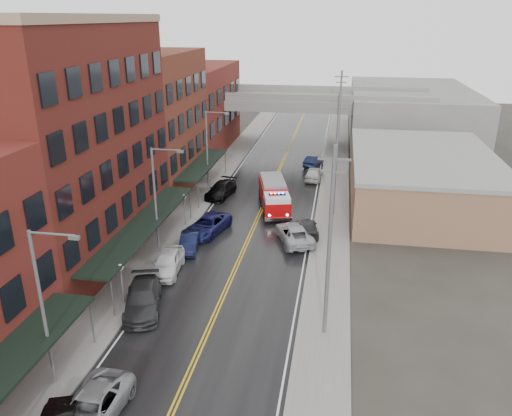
{
  "coord_description": "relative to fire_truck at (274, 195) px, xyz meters",
  "views": [
    {
      "loc": [
        7.41,
        -11.42,
        18.43
      ],
      "look_at": [
        0.67,
        28.04,
        3.0
      ],
      "focal_mm": 35.0,
      "sensor_mm": 36.0,
      "label": 1
    }
  ],
  "objects": [
    {
      "name": "parked_car_right_2",
      "position": [
        3.41,
        10.58,
        -0.77
      ],
      "size": [
        2.16,
        4.76,
        1.59
      ],
      "primitive_type": "imported",
      "rotation": [
        0.0,
        0.0,
        3.08
      ],
      "color": "silver",
      "rests_on": "ground"
    },
    {
      "name": "parked_car_left_2",
      "position": [
        -4.83,
        -29.82,
        -0.8
      ],
      "size": [
        2.73,
        5.61,
        1.54
      ],
      "primitive_type": "imported",
      "rotation": [
        0.0,
        0.0,
        -0.03
      ],
      "color": "gray",
      "rests_on": "ground"
    },
    {
      "name": "sidewalk_left",
      "position": [
        -8.53,
        -5.62,
        -1.49
      ],
      "size": [
        3.0,
        160.0,
        0.15
      ],
      "primitive_type": "cube",
      "color": "slate",
      "rests_on": "ground"
    },
    {
      "name": "street_lamp_2",
      "position": [
        -7.77,
        4.38,
        3.62
      ],
      "size": [
        2.64,
        0.22,
        9.0
      ],
      "color": "#59595B",
      "rests_on": "ground"
    },
    {
      "name": "utility_pole_2",
      "position": [
        5.97,
        19.38,
        4.74
      ],
      "size": [
        1.8,
        0.24,
        12.0
      ],
      "color": "#59595B",
      "rests_on": "ground"
    },
    {
      "name": "awning_1",
      "position": [
        -8.72,
        -12.62,
        1.42
      ],
      "size": [
        2.6,
        18.0,
        3.09
      ],
      "color": "black",
      "rests_on": "ground"
    },
    {
      "name": "parked_car_right_1",
      "position": [
        3.77,
        -5.82,
        -0.89
      ],
      "size": [
        2.6,
        4.89,
        1.35
      ],
      "primitive_type": "imported",
      "rotation": [
        0.0,
        0.0,
        3.3
      ],
      "color": "black",
      "rests_on": "ground"
    },
    {
      "name": "road",
      "position": [
        -1.23,
        -5.62,
        -1.56
      ],
      "size": [
        11.0,
        160.0,
        0.02
      ],
      "primitive_type": "cube",
      "color": "black",
      "rests_on": "ground"
    },
    {
      "name": "brick_building_b",
      "position": [
        -14.53,
        -12.62,
        7.43
      ],
      "size": [
        9.0,
        20.0,
        18.0
      ],
      "primitive_type": "cube",
      "color": "#511A15",
      "rests_on": "ground"
    },
    {
      "name": "street_lamp_0",
      "position": [
        -7.77,
        -27.62,
        3.62
      ],
      "size": [
        2.64,
        0.22,
        9.0
      ],
      "color": "#59595B",
      "rests_on": "ground"
    },
    {
      "name": "fire_truck",
      "position": [
        0.0,
        0.0,
        0.0
      ],
      "size": [
        4.61,
        8.29,
        2.89
      ],
      "rotation": [
        0.0,
        0.0,
        0.24
      ],
      "color": "#A70709",
      "rests_on": "ground"
    },
    {
      "name": "overpass",
      "position": [
        -1.23,
        26.38,
        4.42
      ],
      "size": [
        40.0,
        10.0,
        7.5
      ],
      "color": "slate",
      "rests_on": "ground"
    },
    {
      "name": "utility_pole_1",
      "position": [
        5.97,
        -0.62,
        4.74
      ],
      "size": [
        1.8,
        0.24,
        12.0
      ],
      "color": "#59595B",
      "rests_on": "ground"
    },
    {
      "name": "sidewalk_right",
      "position": [
        6.07,
        -5.62,
        -1.49
      ],
      "size": [
        3.0,
        160.0,
        0.15
      ],
      "primitive_type": "cube",
      "color": "slate",
      "rests_on": "ground"
    },
    {
      "name": "tan_building",
      "position": [
        14.77,
        4.38,
        0.93
      ],
      "size": [
        14.0,
        22.0,
        5.0
      ],
      "primitive_type": "cube",
      "color": "#91684E",
      "rests_on": "ground"
    },
    {
      "name": "parked_car_right_0",
      "position": [
        2.81,
        -7.42,
        -0.79
      ],
      "size": [
        4.32,
        6.12,
        1.55
      ],
      "primitive_type": "imported",
      "rotation": [
        0.0,
        0.0,
        3.49
      ],
      "color": "#A6A8AE",
      "rests_on": "ground"
    },
    {
      "name": "parked_car_left_5",
      "position": [
        -5.76,
        -10.4,
        -0.88
      ],
      "size": [
        2.13,
        4.35,
        1.37
      ],
      "primitive_type": "imported",
      "rotation": [
        0.0,
        0.0,
        0.17
      ],
      "color": "black",
      "rests_on": "ground"
    },
    {
      "name": "right_far_block",
      "position": [
        16.77,
        34.38,
        2.43
      ],
      "size": [
        18.0,
        30.0,
        8.0
      ],
      "primitive_type": "cube",
      "color": "slate",
      "rests_on": "ground"
    },
    {
      "name": "globe_lamp_2",
      "position": [
        -7.63,
        -5.62,
        0.75
      ],
      "size": [
        0.44,
        0.44,
        3.12
      ],
      "color": "#59595B",
      "rests_on": "ground"
    },
    {
      "name": "parked_car_left_7",
      "position": [
        -6.23,
        2.95,
        -0.79
      ],
      "size": [
        2.99,
        5.62,
        1.55
      ],
      "primitive_type": "imported",
      "rotation": [
        0.0,
        0.0,
        -0.16
      ],
      "color": "black",
      "rests_on": "ground"
    },
    {
      "name": "globe_lamp_1",
      "position": [
        -7.63,
        -19.62,
        0.75
      ],
      "size": [
        0.44,
        0.44,
        3.12
      ],
      "color": "#59595B",
      "rests_on": "ground"
    },
    {
      "name": "parked_car_right_3",
      "position": [
        3.01,
        16.58,
        -0.86
      ],
      "size": [
        2.61,
        4.51,
        1.4
      ],
      "primitive_type": "imported",
      "rotation": [
        0.0,
        0.0,
        2.86
      ],
      "color": "black",
      "rests_on": "ground"
    },
    {
      "name": "parked_car_left_3",
      "position": [
        -6.11,
        -19.92,
        -0.75
      ],
      "size": [
        3.8,
        6.03,
        1.63
      ],
      "primitive_type": "imported",
      "rotation": [
        0.0,
        0.0,
        0.29
      ],
      "color": "#2B2B2E",
      "rests_on": "ground"
    },
    {
      "name": "curb_right",
      "position": [
        4.42,
        -5.62,
        -1.49
      ],
      "size": [
        0.3,
        160.0,
        0.15
      ],
      "primitive_type": "cube",
      "color": "gray",
      "rests_on": "ground"
    },
    {
      "name": "parked_car_left_6",
      "position": [
        -5.09,
        -6.82,
        -0.8
      ],
      "size": [
        3.82,
        5.99,
        1.54
      ],
      "primitive_type": "imported",
      "rotation": [
        0.0,
        0.0,
        -0.24
      ],
      "color": "#14174C",
      "rests_on": "ground"
    },
    {
      "name": "awning_2",
      "position": [
        -8.71,
        4.88,
        1.42
      ],
      "size": [
        2.6,
        13.0,
        3.09
      ],
      "color": "black",
      "rests_on": "ground"
    },
    {
      "name": "street_lamp_1",
      "position": [
        -7.77,
        -11.62,
        3.62
      ],
      "size": [
        2.64,
        0.22,
        9.0
      ],
      "color": "#59595B",
      "rests_on": "ground"
    },
    {
      "name": "parked_car_left_4",
      "position": [
        -6.23,
        -14.58,
        -0.74
      ],
      "size": [
        2.38,
        5.01,
        1.65
      ],
      "primitive_type": "imported",
      "rotation": [
        0.0,
        0.0,
        0.09
      ],
      "color": "silver",
      "rests_on": "ground"
    },
    {
      "name": "brick_building_c",
      "position": [
        -14.53,
        4.88,
        5.93
      ],
      "size": [
        9.0,
        15.0,
        15.0
      ],
      "primitive_type": "cube",
      "color": "brown",
      "rests_on": "ground"
    },
    {
      "name": "brick_building_far",
      "position": [
        -14.53,
        22.38,
        4.43
      ],
      "size": [
        9.0,
        20.0,
        12.0
      ],
      "primitive_type": "cube",
      "color": "maroon",
      "rests_on": "ground"
    },
    {
      "name": "curb_left",
      "position": [
        -6.88,
        -5.62,
        -1.49
      ],
      "size": [
        0.3,
        160.0,
        0.15
      ],
      "primitive_type": "cube",
      "color": "gray",
      "rests_on": "ground"
    },
    {
      "name": "utility_pole_0",
      "position": [
        5.97,
        -20.62,
        4.74
      ],
      "size": [
        1.8,
        0.24,
        12.0
      ],
      "color": "#59595B",
      "rests_on": "ground"
    }
  ]
}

